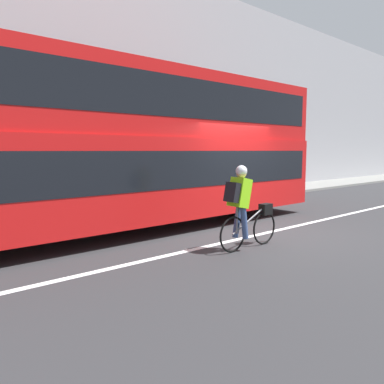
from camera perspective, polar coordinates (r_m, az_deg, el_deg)
ground_plane at (r=8.91m, az=11.49°, el=-5.90°), size 80.00×80.00×0.00m
road_center_line at (r=8.87m, az=11.91°, el=-5.95°), size 50.00×0.14×0.01m
sidewalk_curb at (r=12.72m, az=-7.41°, el=-1.92°), size 60.00×2.41×0.10m
building_facade at (r=13.94m, az=-10.86°, el=15.93°), size 60.00×0.30×8.43m
bus at (r=8.79m, az=-9.85°, el=7.51°), size 10.78×2.57×3.70m
cyclist_on_bike at (r=7.07m, az=7.87°, el=-1.90°), size 1.59×0.32×1.60m
trash_bin at (r=12.37m, az=-8.51°, el=0.10°), size 0.54×0.54×0.87m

